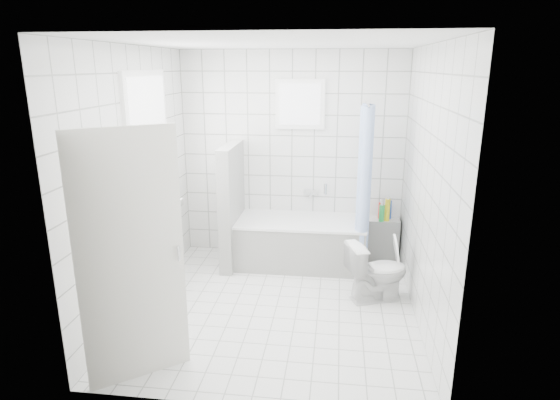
# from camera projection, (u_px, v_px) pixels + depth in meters

# --- Properties ---
(ground) EXTENTS (3.00, 3.00, 0.00)m
(ground) POSITION_uv_depth(u_px,v_px,m) (276.00, 306.00, 4.85)
(ground) COLOR white
(ground) RESTS_ON ground
(ceiling) EXTENTS (3.00, 3.00, 0.00)m
(ceiling) POSITION_uv_depth(u_px,v_px,m) (276.00, 43.00, 4.13)
(ceiling) COLOR white
(ceiling) RESTS_ON ground
(wall_back) EXTENTS (2.80, 0.02, 2.60)m
(wall_back) POSITION_uv_depth(u_px,v_px,m) (292.00, 156.00, 5.92)
(wall_back) COLOR white
(wall_back) RESTS_ON ground
(wall_front) EXTENTS (2.80, 0.02, 2.60)m
(wall_front) POSITION_uv_depth(u_px,v_px,m) (246.00, 241.00, 3.06)
(wall_front) COLOR white
(wall_front) RESTS_ON ground
(wall_left) EXTENTS (0.02, 3.00, 2.60)m
(wall_left) POSITION_uv_depth(u_px,v_px,m) (137.00, 181.00, 4.66)
(wall_left) COLOR white
(wall_left) RESTS_ON ground
(wall_right) EXTENTS (0.02, 3.00, 2.60)m
(wall_right) POSITION_uv_depth(u_px,v_px,m) (426.00, 190.00, 4.32)
(wall_right) COLOR white
(wall_right) RESTS_ON ground
(window_left) EXTENTS (0.01, 0.90, 1.40)m
(window_left) POSITION_uv_depth(u_px,v_px,m) (151.00, 146.00, 4.85)
(window_left) COLOR white
(window_left) RESTS_ON wall_left
(window_back) EXTENTS (0.50, 0.01, 0.50)m
(window_back) POSITION_uv_depth(u_px,v_px,m) (300.00, 104.00, 5.69)
(window_back) COLOR white
(window_back) RESTS_ON wall_back
(window_sill) EXTENTS (0.18, 1.02, 0.08)m
(window_sill) POSITION_uv_depth(u_px,v_px,m) (160.00, 214.00, 5.05)
(window_sill) COLOR white
(window_sill) RESTS_ON wall_left
(door) EXTENTS (0.66, 0.52, 2.00)m
(door) POSITION_uv_depth(u_px,v_px,m) (131.00, 260.00, 3.51)
(door) COLOR silver
(door) RESTS_ON ground
(bathtub) EXTENTS (1.57, 0.77, 0.58)m
(bathtub) POSITION_uv_depth(u_px,v_px,m) (301.00, 242.00, 5.82)
(bathtub) COLOR white
(bathtub) RESTS_ON ground
(partition_wall) EXTENTS (0.15, 0.85, 1.50)m
(partition_wall) POSITION_uv_depth(u_px,v_px,m) (232.00, 205.00, 5.75)
(partition_wall) COLOR white
(partition_wall) RESTS_ON ground
(tiled_ledge) EXTENTS (0.40, 0.24, 0.55)m
(tiled_ledge) POSITION_uv_depth(u_px,v_px,m) (382.00, 239.00, 5.95)
(tiled_ledge) COLOR white
(tiled_ledge) RESTS_ON ground
(toilet) EXTENTS (0.72, 0.56, 0.65)m
(toilet) POSITION_uv_depth(u_px,v_px,m) (377.00, 271.00, 4.92)
(toilet) COLOR white
(toilet) RESTS_ON ground
(curtain_rod) EXTENTS (0.02, 0.80, 0.02)m
(curtain_rod) POSITION_uv_depth(u_px,v_px,m) (367.00, 103.00, 5.24)
(curtain_rod) COLOR silver
(curtain_rod) RESTS_ON wall_back
(shower_curtain) EXTENTS (0.14, 0.48, 1.78)m
(shower_curtain) POSITION_uv_depth(u_px,v_px,m) (363.00, 184.00, 5.36)
(shower_curtain) COLOR #4875D4
(shower_curtain) RESTS_ON curtain_rod
(tub_faucet) EXTENTS (0.18, 0.06, 0.06)m
(tub_faucet) POSITION_uv_depth(u_px,v_px,m) (311.00, 192.00, 5.98)
(tub_faucet) COLOR silver
(tub_faucet) RESTS_ON wall_back
(sill_bottles) EXTENTS (0.15, 0.63, 0.33)m
(sill_bottles) POSITION_uv_depth(u_px,v_px,m) (157.00, 198.00, 4.93)
(sill_bottles) COLOR pink
(sill_bottles) RESTS_ON window_sill
(ledge_bottles) EXTENTS (0.17, 0.19, 0.28)m
(ledge_bottles) POSITION_uv_depth(u_px,v_px,m) (385.00, 211.00, 5.81)
(ledge_bottles) COLOR blue
(ledge_bottles) RESTS_ON tiled_ledge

